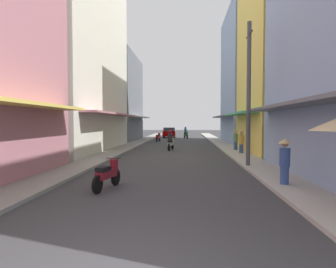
% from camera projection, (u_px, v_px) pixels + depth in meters
% --- Properties ---
extents(ground_plane, '(114.93, 114.93, 0.00)m').
position_uv_depth(ground_plane, '(177.00, 147.00, 25.92)').
color(ground_plane, '#38383A').
extents(sidewalk_left, '(1.59, 60.24, 0.12)m').
position_uv_depth(sidewalk_left, '(129.00, 146.00, 26.19)').
color(sidewalk_left, gray).
rests_on(sidewalk_left, ground).
extents(sidewalk_right, '(1.59, 60.24, 0.12)m').
position_uv_depth(sidewalk_right, '(226.00, 146.00, 25.64)').
color(sidewalk_right, '#ADA89E').
rests_on(sidewalk_right, ground).
extents(building_left_mid, '(7.05, 13.78, 14.07)m').
position_uv_depth(building_left_mid, '(69.00, 58.00, 22.14)').
color(building_left_mid, silver).
rests_on(building_left_mid, ground).
extents(building_left_far, '(7.05, 10.18, 9.98)m').
position_uv_depth(building_left_far, '(111.00, 99.00, 34.50)').
color(building_left_far, slate).
rests_on(building_left_far, ground).
extents(building_right_mid, '(7.05, 8.56, 17.70)m').
position_uv_depth(building_right_mid, '(291.00, 27.00, 20.35)').
color(building_right_mid, '#EFD159').
rests_on(building_right_mid, ground).
extents(building_right_far, '(7.05, 11.03, 13.98)m').
position_uv_depth(building_right_far, '(255.00, 77.00, 31.02)').
color(building_right_far, '#8CA5CC').
rests_on(building_right_far, ground).
extents(motorbike_red, '(0.56, 1.80, 0.96)m').
position_uv_depth(motorbike_red, '(158.00, 137.00, 33.01)').
color(motorbike_red, black).
rests_on(motorbike_red, ground).
extents(motorbike_maroon, '(0.63, 1.79, 0.96)m').
position_uv_depth(motorbike_maroon, '(108.00, 174.00, 9.51)').
color(motorbike_maroon, black).
rests_on(motorbike_maroon, ground).
extents(motorbike_green, '(0.69, 1.76, 1.58)m').
position_uv_depth(motorbike_green, '(186.00, 133.00, 39.33)').
color(motorbike_green, black).
rests_on(motorbike_green, ground).
extents(motorbike_silver, '(0.58, 1.80, 1.58)m').
position_uv_depth(motorbike_silver, '(171.00, 141.00, 22.79)').
color(motorbike_silver, black).
rests_on(motorbike_silver, ground).
extents(parked_car, '(1.91, 4.16, 1.45)m').
position_uv_depth(parked_car, '(169.00, 132.00, 41.83)').
color(parked_car, '#8C0000').
rests_on(parked_car, ground).
extents(pedestrian_midway, '(0.34, 0.34, 1.56)m').
position_uv_depth(pedestrian_midway, '(241.00, 143.00, 19.55)').
color(pedestrian_midway, '#334C8C').
rests_on(pedestrian_midway, ground).
extents(pedestrian_far, '(0.44, 0.44, 1.64)m').
position_uv_depth(pedestrian_far, '(285.00, 160.00, 9.66)').
color(pedestrian_far, '#334C8C').
rests_on(pedestrian_far, ground).
extents(pedestrian_crossing, '(0.44, 0.44, 1.65)m').
position_uv_depth(pedestrian_crossing, '(236.00, 139.00, 21.87)').
color(pedestrian_crossing, '#334C8C').
rests_on(pedestrian_crossing, ground).
extents(utility_pole, '(0.20, 1.20, 6.91)m').
position_uv_depth(utility_pole, '(249.00, 94.00, 13.83)').
color(utility_pole, '#4C4C4F').
rests_on(utility_pole, ground).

